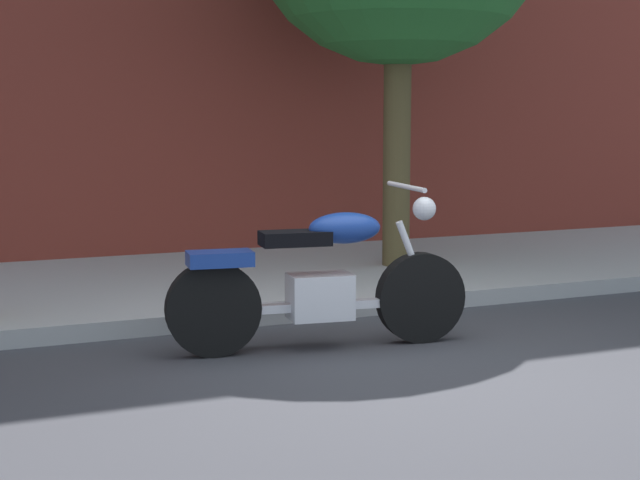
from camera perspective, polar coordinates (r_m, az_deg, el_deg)
name	(u,v)px	position (r m, az deg, el deg)	size (l,w,h in m)	color
ground_plane	(408,365)	(6.45, 5.23, -7.37)	(60.00, 60.00, 0.00)	#38383D
sidewalk	(255,280)	(9.19, -3.90, -2.39)	(19.71, 3.22, 0.14)	#A2A2A2
motorcycle	(320,283)	(6.75, -0.03, -2.57)	(2.17, 0.72, 1.15)	black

